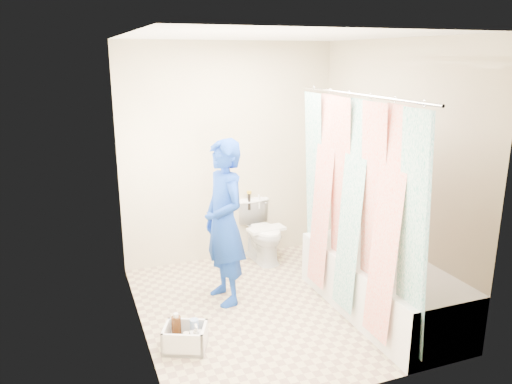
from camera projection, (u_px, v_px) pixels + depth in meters
name	position (u px, v px, depth m)	size (l,w,h in m)	color
floor	(275.00, 306.00, 4.63)	(2.60, 2.60, 0.00)	tan
ceiling	(277.00, 36.00, 3.99)	(2.40, 2.60, 0.02)	white
wall_back	(229.00, 154.00, 5.48)	(2.40, 0.02, 2.40)	beige
wall_front	(357.00, 228.00, 3.14)	(2.40, 0.02, 2.40)	beige
wall_left	(135.00, 194.00, 3.89)	(0.02, 2.60, 2.40)	beige
wall_right	(392.00, 170.00, 4.72)	(0.02, 2.60, 2.40)	beige
bathtub	(381.00, 284.00, 4.47)	(0.70, 1.75, 0.50)	white
curtain_rod	(359.00, 95.00, 3.90)	(0.02, 0.02, 1.90)	silver
shower_curtain	(353.00, 208.00, 4.15)	(0.06, 1.75, 1.80)	silver
toilet	(262.00, 231.00, 5.61)	(0.38, 0.66, 0.67)	white
tank_lid	(266.00, 229.00, 5.50)	(0.41, 0.18, 0.03)	white
tank_internals	(252.00, 200.00, 5.66)	(0.16, 0.05, 0.22)	black
plumber	(224.00, 223.00, 4.55)	(0.56, 0.37, 1.54)	navy
cleaning_caddy	(186.00, 338.00, 3.93)	(0.41, 0.37, 0.25)	white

